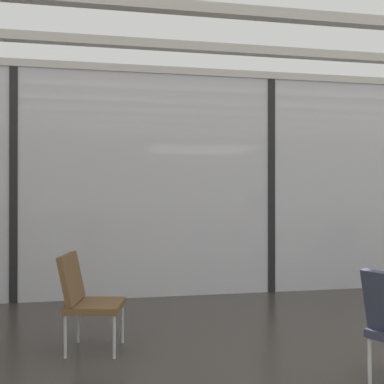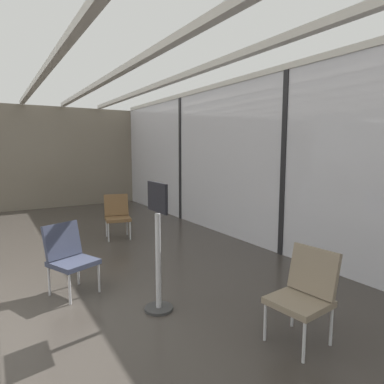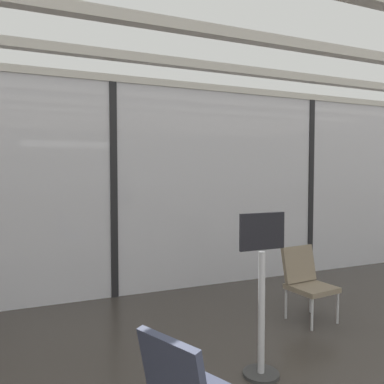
# 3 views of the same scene
# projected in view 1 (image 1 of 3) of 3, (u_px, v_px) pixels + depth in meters

# --- Properties ---
(glass_curtain_wall) EXTENTS (14.00, 0.08, 3.05)m
(glass_curtain_wall) POSITION_uv_depth(u_px,v_px,m) (270.00, 185.00, 6.70)
(glass_curtain_wall) COLOR silver
(glass_curtain_wall) RESTS_ON ground
(window_mullion_0) EXTENTS (0.10, 0.12, 3.05)m
(window_mullion_0) POSITION_uv_depth(u_px,v_px,m) (14.00, 185.00, 6.03)
(window_mullion_0) COLOR black
(window_mullion_0) RESTS_ON ground
(window_mullion_1) EXTENTS (0.10, 0.12, 3.05)m
(window_mullion_1) POSITION_uv_depth(u_px,v_px,m) (270.00, 185.00, 6.70)
(window_mullion_1) COLOR black
(window_mullion_1) RESTS_ON ground
(parked_airplane) EXTENTS (13.69, 4.46, 4.46)m
(parked_airplane) POSITION_uv_depth(u_px,v_px,m) (199.00, 164.00, 12.81)
(parked_airplane) COLOR silver
(parked_airplane) RESTS_ON ground
(lounge_chair_1) EXTENTS (0.61, 0.58, 0.87)m
(lounge_chair_1) POSITION_uv_depth(u_px,v_px,m) (85.00, 295.00, 4.19)
(lounge_chair_1) COLOR brown
(lounge_chair_1) RESTS_ON ground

